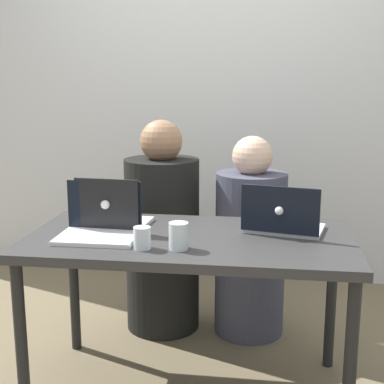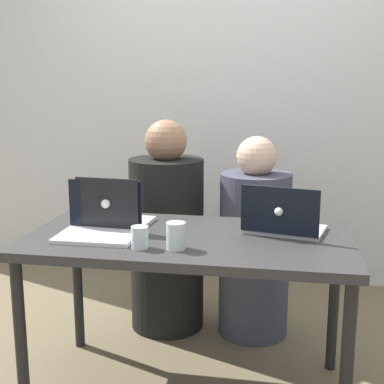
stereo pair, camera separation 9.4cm
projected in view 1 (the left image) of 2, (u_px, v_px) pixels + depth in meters
name	position (u px, v px, depth m)	size (l,w,h in m)	color
back_wall	(221.00, 88.00, 3.66)	(4.50, 0.10, 2.69)	silver
desk	(190.00, 252.00, 2.33)	(1.41, 0.72, 0.74)	#313030
person_on_left	(162.00, 238.00, 3.01)	(0.42, 0.42, 1.19)	black
person_on_right	(250.00, 247.00, 2.95)	(0.43, 0.43, 1.11)	#3F4151
laptop_front_left	(100.00, 225.00, 2.29)	(0.33, 0.27, 0.23)	silver
laptop_back_right	(283.00, 222.00, 2.36)	(0.38, 0.30, 0.22)	silver
laptop_back_left	(113.00, 216.00, 2.43)	(0.31, 0.29, 0.24)	silver
water_glass_center	(179.00, 238.00, 2.12)	(0.08, 0.08, 0.11)	silver
water_glass_left	(142.00, 239.00, 2.13)	(0.07, 0.07, 0.09)	silver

